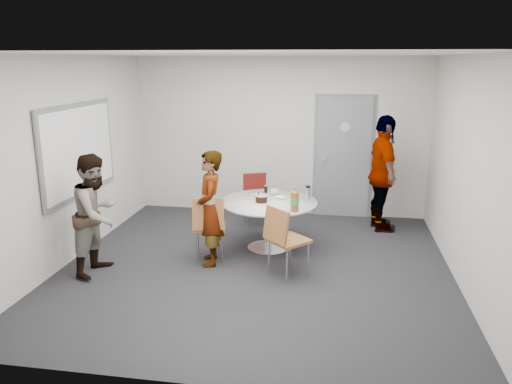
% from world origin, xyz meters
% --- Properties ---
extents(floor, '(5.00, 5.00, 0.00)m').
position_xyz_m(floor, '(0.00, 0.00, 0.00)').
color(floor, black).
rests_on(floor, ground).
extents(ceiling, '(5.00, 5.00, 0.00)m').
position_xyz_m(ceiling, '(0.00, 0.00, 2.70)').
color(ceiling, silver).
rests_on(ceiling, wall_back).
extents(wall_back, '(5.00, 0.00, 5.00)m').
position_xyz_m(wall_back, '(0.00, 2.50, 1.35)').
color(wall_back, beige).
rests_on(wall_back, floor).
extents(wall_left, '(0.00, 5.00, 5.00)m').
position_xyz_m(wall_left, '(-2.50, 0.00, 1.35)').
color(wall_left, beige).
rests_on(wall_left, floor).
extents(wall_right, '(0.00, 5.00, 5.00)m').
position_xyz_m(wall_right, '(2.50, 0.00, 1.35)').
color(wall_right, beige).
rests_on(wall_right, floor).
extents(wall_front, '(5.00, 0.00, 5.00)m').
position_xyz_m(wall_front, '(0.00, -2.50, 1.35)').
color(wall_front, beige).
rests_on(wall_front, floor).
extents(door, '(1.02, 0.17, 2.12)m').
position_xyz_m(door, '(1.10, 2.48, 1.03)').
color(door, slate).
rests_on(door, wall_back).
extents(whiteboard, '(0.04, 1.90, 1.25)m').
position_xyz_m(whiteboard, '(-2.46, 0.20, 1.45)').
color(whiteboard, slate).
rests_on(whiteboard, wall_left).
extents(table, '(1.37, 1.37, 1.05)m').
position_xyz_m(table, '(0.09, 0.67, 0.62)').
color(table, silver).
rests_on(table, floor).
extents(chair_near_left, '(0.51, 0.54, 0.90)m').
position_xyz_m(chair_near_left, '(-0.65, 0.10, 0.55)').
color(chair_near_left, brown).
rests_on(chair_near_left, floor).
extents(chair_near_right, '(0.63, 0.63, 0.91)m').
position_xyz_m(chair_near_right, '(0.38, -0.23, 0.55)').
color(chair_near_right, brown).
rests_on(chair_near_right, floor).
extents(chair_far, '(0.52, 0.55, 0.84)m').
position_xyz_m(chair_far, '(-0.30, 1.78, 0.51)').
color(chair_far, maroon).
rests_on(chair_far, floor).
extents(person_main, '(0.49, 0.63, 1.52)m').
position_xyz_m(person_main, '(-0.62, 0.05, 0.76)').
color(person_main, '#A5C6EA').
rests_on(person_main, floor).
extents(person_left, '(0.67, 0.81, 1.53)m').
position_xyz_m(person_left, '(-1.95, -0.44, 0.77)').
color(person_left, white).
rests_on(person_left, floor).
extents(person_right, '(0.64, 1.13, 1.83)m').
position_xyz_m(person_right, '(1.71, 1.82, 0.91)').
color(person_right, black).
rests_on(person_right, floor).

